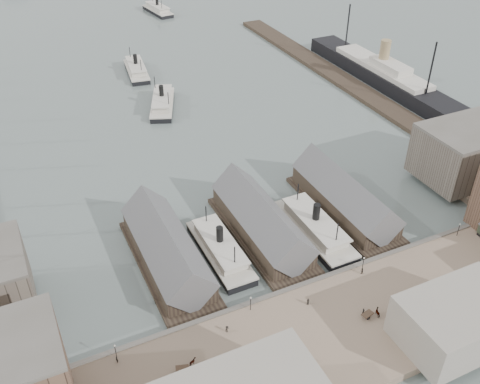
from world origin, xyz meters
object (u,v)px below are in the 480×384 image
ocean_steamer (382,74)px  horse_cart_center (264,366)px  horse_cart_right (376,313)px  horse_cart_left (190,364)px  ferry_docked_west (220,249)px

ocean_steamer → horse_cart_center: bearing=-136.0°
horse_cart_center → horse_cart_right: (28.43, 1.72, 0.05)m
ocean_steamer → horse_cart_left: size_ratio=18.90×
ferry_docked_west → horse_cart_left: bearing=-123.4°
ferry_docked_west → horse_cart_right: bearing=-57.6°
horse_cart_center → horse_cart_left: bearing=92.4°
ocean_steamer → horse_cart_center: 154.92m
horse_cart_left → horse_cart_center: size_ratio=1.00×
ocean_steamer → horse_cart_right: (-83.04, -105.86, -1.04)m
horse_cart_left → horse_cart_center: (13.02, -6.78, 0.02)m
horse_cart_left → horse_cart_right: horse_cart_right is taller
ocean_steamer → horse_cart_left: (-124.48, -100.81, -1.11)m
horse_cart_right → ocean_steamer: bearing=-50.7°
ferry_docked_west → ocean_steamer: 126.93m
ferry_docked_west → horse_cart_left: size_ratio=5.69×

